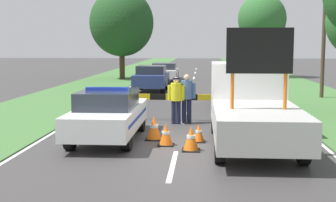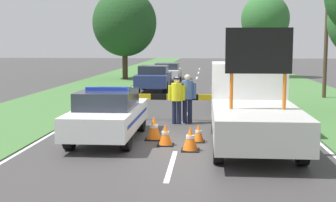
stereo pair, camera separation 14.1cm
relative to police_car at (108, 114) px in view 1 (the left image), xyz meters
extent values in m
plane|color=#3D3A3A|center=(2.09, -0.57, -0.77)|extent=(160.00, 160.00, 0.00)
cube|color=silver|center=(2.09, -2.86, -0.76)|extent=(0.12, 2.86, 0.01)
cube|color=silver|center=(2.09, 4.28, -0.76)|extent=(0.12, 2.86, 0.01)
cube|color=silver|center=(2.09, 11.43, -0.76)|extent=(0.12, 2.86, 0.01)
cube|color=silver|center=(2.09, 18.57, -0.76)|extent=(0.12, 2.86, 0.01)
cube|color=silver|center=(2.09, 25.71, -0.76)|extent=(0.12, 2.86, 0.01)
cube|color=silver|center=(2.09, 32.85, -0.76)|extent=(0.12, 2.86, 0.01)
cube|color=silver|center=(2.09, 40.00, -0.76)|extent=(0.12, 2.86, 0.01)
cube|color=silver|center=(-1.99, 13.56, -0.76)|extent=(0.10, 64.26, 0.01)
cube|color=silver|center=(6.18, 13.56, -0.76)|extent=(0.10, 64.26, 0.01)
cube|color=#427038|center=(-4.50, 19.43, -0.75)|extent=(4.81, 120.00, 0.03)
cube|color=#427038|center=(8.69, 19.43, -0.75)|extent=(4.81, 120.00, 0.03)
cube|color=white|center=(0.00, 0.02, -0.11)|extent=(1.78, 4.63, 0.64)
cube|color=#282D38|center=(0.00, -0.12, 0.47)|extent=(1.57, 2.13, 0.51)
cylinder|color=black|center=(-0.77, 1.46, -0.43)|extent=(0.24, 0.68, 0.68)
cylinder|color=black|center=(0.77, 1.46, -0.43)|extent=(0.24, 0.68, 0.68)
cylinder|color=black|center=(-0.77, -1.41, -0.43)|extent=(0.24, 0.68, 0.68)
cylinder|color=black|center=(0.77, -1.41, -0.43)|extent=(0.24, 0.68, 0.68)
cube|color=#1E38C6|center=(0.00, -0.12, 0.77)|extent=(1.25, 0.24, 0.10)
cube|color=#193399|center=(0.00, 0.02, -0.08)|extent=(1.79, 3.79, 0.10)
cube|color=black|center=(0.00, 2.37, -0.17)|extent=(0.98, 0.08, 0.38)
cube|color=white|center=(4.19, 1.23, 0.58)|extent=(2.21, 2.05, 1.84)
cube|color=#232833|center=(4.19, 2.23, 0.91)|extent=(1.88, 0.04, 0.81)
cube|color=#B2B2AD|center=(4.19, -1.76, 0.05)|extent=(2.21, 3.93, 0.79)
cylinder|color=#D16619|center=(3.53, -1.76, 0.89)|extent=(0.09, 0.09, 0.90)
cylinder|color=#D16619|center=(4.85, -1.76, 0.89)|extent=(0.09, 0.09, 0.90)
cube|color=black|center=(4.19, -1.76, 1.91)|extent=(1.65, 0.12, 1.14)
cylinder|color=black|center=(3.21, 1.23, -0.34)|extent=(0.24, 0.85, 0.85)
cylinder|color=black|center=(5.17, 1.23, -0.34)|extent=(0.24, 0.85, 0.85)
cylinder|color=black|center=(3.21, -2.55, -0.34)|extent=(0.24, 0.85, 0.85)
cylinder|color=black|center=(5.17, -2.55, -0.34)|extent=(0.24, 0.85, 0.85)
cylinder|color=black|center=(0.60, 3.65, -0.38)|extent=(0.07, 0.07, 0.77)
cylinder|color=black|center=(3.44, 3.65, -0.38)|extent=(0.07, 0.07, 0.77)
cube|color=yellow|center=(0.54, 3.65, 0.12)|extent=(0.59, 0.08, 0.22)
cube|color=black|center=(1.13, 3.65, 0.12)|extent=(0.59, 0.08, 0.22)
cube|color=yellow|center=(1.73, 3.65, 0.12)|extent=(0.59, 0.08, 0.22)
cube|color=black|center=(2.32, 3.65, 0.12)|extent=(0.59, 0.08, 0.22)
cube|color=yellow|center=(2.91, 3.65, 0.12)|extent=(0.59, 0.08, 0.22)
cube|color=black|center=(3.50, 3.65, 0.12)|extent=(0.59, 0.08, 0.22)
cylinder|color=#191E38|center=(1.77, 2.91, -0.35)|extent=(0.16, 0.16, 0.84)
cylinder|color=#191E38|center=(1.94, 2.91, -0.35)|extent=(0.16, 0.16, 0.84)
cylinder|color=yellow|center=(1.85, 2.91, 0.38)|extent=(0.38, 0.38, 0.63)
cylinder|color=yellow|center=(1.61, 2.91, 0.35)|extent=(0.13, 0.13, 0.53)
cylinder|color=yellow|center=(2.09, 2.91, 0.35)|extent=(0.13, 0.13, 0.53)
sphere|color=beige|center=(1.85, 2.91, 0.81)|extent=(0.22, 0.22, 0.22)
cylinder|color=#141933|center=(1.85, 2.91, 0.86)|extent=(0.25, 0.25, 0.05)
cylinder|color=#191E38|center=(2.13, 3.12, -0.33)|extent=(0.16, 0.16, 0.88)
cylinder|color=#191E38|center=(2.32, 3.12, -0.33)|extent=(0.16, 0.16, 0.88)
cylinder|color=#4C6B9E|center=(2.23, 3.12, 0.44)|extent=(0.40, 0.40, 0.66)
cylinder|color=#4C6B9E|center=(1.97, 3.12, 0.41)|extent=(0.13, 0.13, 0.56)
cylinder|color=#4C6B9E|center=(2.48, 3.12, 0.41)|extent=(0.13, 0.13, 0.56)
sphere|color=beige|center=(2.23, 3.12, 0.88)|extent=(0.23, 0.23, 0.23)
cube|color=black|center=(1.77, -0.67, -0.75)|extent=(0.45, 0.45, 0.03)
cone|color=orange|center=(1.77, -0.67, -0.44)|extent=(0.38, 0.38, 0.59)
cylinder|color=white|center=(1.77, -0.67, -0.41)|extent=(0.22, 0.22, 0.08)
cube|color=black|center=(2.69, -0.15, -0.75)|extent=(0.38, 0.38, 0.03)
cone|color=orange|center=(2.69, -0.15, -0.49)|extent=(0.32, 0.32, 0.50)
cylinder|color=white|center=(2.69, -0.15, -0.46)|extent=(0.18, 0.18, 0.07)
cube|color=black|center=(1.35, 0.09, -0.75)|extent=(0.52, 0.52, 0.03)
cone|color=orange|center=(1.35, 0.09, -0.39)|extent=(0.44, 0.44, 0.69)
cylinder|color=white|center=(1.35, 0.09, -0.36)|extent=(0.25, 0.25, 0.10)
cube|color=black|center=(2.49, -1.29, -0.75)|extent=(0.48, 0.48, 0.03)
cone|color=orange|center=(2.49, -1.29, -0.42)|extent=(0.41, 0.41, 0.64)
cylinder|color=white|center=(2.49, -1.29, -0.39)|extent=(0.23, 0.23, 0.09)
cube|color=black|center=(4.22, 7.79, -0.04)|extent=(1.70, 4.22, 0.70)
cube|color=#282D38|center=(4.22, 7.67, 0.53)|extent=(1.50, 1.94, 0.43)
cylinder|color=black|center=(3.49, 9.10, -0.39)|extent=(0.24, 0.75, 0.75)
cylinder|color=black|center=(4.95, 9.10, -0.39)|extent=(0.24, 0.75, 0.75)
cylinder|color=black|center=(3.49, 6.48, -0.39)|extent=(0.24, 0.75, 0.75)
cylinder|color=black|center=(4.95, 6.48, -0.39)|extent=(0.24, 0.75, 0.75)
cube|color=navy|center=(-0.23, 14.07, -0.04)|extent=(1.83, 4.26, 0.70)
cube|color=#282D38|center=(-0.23, 13.94, 0.56)|extent=(1.61, 1.96, 0.49)
cylinder|color=black|center=(-1.02, 15.38, -0.39)|extent=(0.24, 0.76, 0.76)
cylinder|color=black|center=(0.57, 15.38, -0.39)|extent=(0.24, 0.76, 0.76)
cylinder|color=black|center=(-1.02, 12.75, -0.39)|extent=(0.24, 0.76, 0.76)
cylinder|color=black|center=(0.57, 12.75, -0.39)|extent=(0.24, 0.76, 0.76)
cube|color=silver|center=(-0.03, 21.37, -0.10)|extent=(1.90, 4.53, 0.58)
cube|color=#282D38|center=(-0.03, 21.24, 0.42)|extent=(1.67, 2.09, 0.47)
cylinder|color=black|center=(-0.85, 22.78, -0.39)|extent=(0.24, 0.75, 0.75)
cylinder|color=black|center=(0.80, 22.78, -0.39)|extent=(0.24, 0.75, 0.75)
cylinder|color=black|center=(-0.85, 19.97, -0.39)|extent=(0.24, 0.75, 0.75)
cylinder|color=black|center=(0.80, 19.97, -0.39)|extent=(0.24, 0.75, 0.75)
cylinder|color=#42301E|center=(-3.68, 23.91, 0.53)|extent=(0.43, 0.43, 2.60)
ellipsoid|color=#1E471E|center=(-3.68, 23.91, 3.75)|extent=(5.12, 5.12, 5.37)
cylinder|color=#42301E|center=(7.79, 26.88, 0.94)|extent=(0.40, 0.40, 3.41)
ellipsoid|color=#2D662D|center=(7.79, 26.88, 4.16)|extent=(4.05, 4.05, 4.25)
cylinder|color=#473828|center=(9.09, 11.53, 2.73)|extent=(0.20, 0.20, 6.99)
camera|label=1|loc=(2.76, -13.58, 2.08)|focal=50.00mm
camera|label=2|loc=(2.90, -13.57, 2.08)|focal=50.00mm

